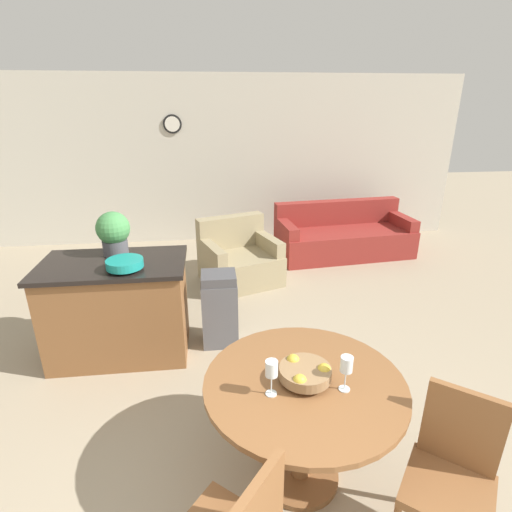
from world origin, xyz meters
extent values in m
cube|color=beige|center=(0.00, 5.91, 1.35)|extent=(8.00, 0.06, 2.70)
cylinder|color=black|center=(-0.80, 5.86, 1.94)|extent=(0.29, 0.02, 0.29)
cylinder|color=white|center=(-0.80, 5.85, 1.94)|extent=(0.23, 0.01, 0.23)
cylinder|color=brown|center=(0.24, 0.98, 0.02)|extent=(0.50, 0.50, 0.04)
cylinder|color=brown|center=(0.24, 0.98, 0.38)|extent=(0.12, 0.12, 0.69)
cylinder|color=brown|center=(0.24, 0.98, 0.74)|extent=(1.18, 1.18, 0.03)
cylinder|color=brown|center=(1.15, 0.49, 0.20)|extent=(0.04, 0.04, 0.41)
cylinder|color=brown|center=(0.85, 0.73, 0.20)|extent=(0.04, 0.04, 0.41)
cube|color=brown|center=(0.88, 0.46, 0.43)|extent=(0.59, 0.59, 0.05)
cube|color=brown|center=(1.00, 0.61, 0.69)|extent=(0.32, 0.28, 0.47)
cylinder|color=olive|center=(0.24, 0.98, 0.78)|extent=(0.12, 0.12, 0.03)
cylinder|color=olive|center=(0.24, 0.98, 0.82)|extent=(0.30, 0.30, 0.06)
sphere|color=gold|center=(0.35, 0.97, 0.84)|extent=(0.08, 0.08, 0.08)
sphere|color=gold|center=(0.19, 1.08, 0.84)|extent=(0.08, 0.08, 0.08)
sphere|color=gold|center=(0.19, 0.89, 0.84)|extent=(0.08, 0.08, 0.08)
cylinder|color=silver|center=(0.03, 0.90, 0.76)|extent=(0.06, 0.06, 0.01)
cylinder|color=silver|center=(0.03, 0.90, 0.83)|extent=(0.01, 0.01, 0.12)
cylinder|color=silver|center=(0.03, 0.90, 0.93)|extent=(0.07, 0.07, 0.09)
cylinder|color=silver|center=(0.44, 0.89, 0.76)|extent=(0.06, 0.06, 0.01)
cylinder|color=silver|center=(0.44, 0.89, 0.83)|extent=(0.01, 0.01, 0.12)
cylinder|color=silver|center=(0.44, 0.89, 0.93)|extent=(0.07, 0.07, 0.09)
cube|color=brown|center=(-1.16, 2.56, 0.45)|extent=(1.23, 0.71, 0.90)
cube|color=black|center=(-1.16, 2.56, 0.92)|extent=(1.29, 0.77, 0.04)
cylinder|color=teal|center=(-1.00, 2.37, 0.95)|extent=(0.11, 0.11, 0.02)
cylinder|color=teal|center=(-1.00, 2.37, 1.00)|extent=(0.31, 0.31, 0.07)
cylinder|color=#4C4C51|center=(-1.16, 2.76, 1.01)|extent=(0.23, 0.23, 0.14)
sphere|color=#478E4C|center=(-1.16, 2.76, 1.19)|extent=(0.30, 0.30, 0.30)
cube|color=#56565B|center=(-0.21, 2.61, 0.33)|extent=(0.34, 0.30, 0.66)
cube|color=#49494E|center=(-0.21, 2.61, 0.71)|extent=(0.33, 0.29, 0.09)
cube|color=maroon|center=(1.81, 4.85, 0.21)|extent=(2.14, 1.07, 0.42)
cube|color=maroon|center=(1.77, 5.18, 0.61)|extent=(2.07, 0.40, 0.38)
cube|color=maroon|center=(0.86, 4.75, 0.30)|extent=(0.24, 0.81, 0.59)
cube|color=maroon|center=(2.75, 4.94, 0.30)|extent=(0.24, 0.81, 0.59)
cube|color=#998966|center=(0.11, 4.03, 0.20)|extent=(1.16, 1.10, 0.40)
cube|color=#998966|center=(0.00, 4.34, 0.62)|extent=(0.94, 0.48, 0.43)
cube|color=#998966|center=(-0.27, 3.90, 0.30)|extent=(0.38, 0.77, 0.59)
cube|color=#998966|center=(0.49, 4.16, 0.30)|extent=(0.38, 0.77, 0.59)
camera|label=1|loc=(-0.27, -0.87, 2.28)|focal=28.00mm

